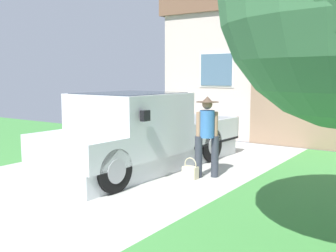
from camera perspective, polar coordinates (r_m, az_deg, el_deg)
name	(u,v)px	position (r m, az deg, el deg)	size (l,w,h in m)	color
pickup_truck	(135,135)	(8.71, -4.82, -1.33)	(2.21, 5.24, 1.70)	silver
person_with_hat	(207,133)	(8.05, 5.62, -0.95)	(0.45, 0.45, 1.65)	#333842
handbag	(190,172)	(8.05, 3.24, -6.58)	(0.30, 0.18, 0.43)	beige
house_with_garage	(315,58)	(14.78, 20.31, 9.16)	(8.93, 6.01, 5.25)	beige
wheeled_trash_bin	(120,120)	(13.59, -6.86, 0.92)	(0.60, 0.72, 1.04)	#286B38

